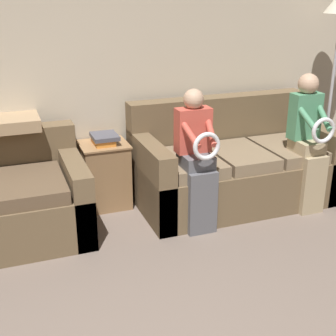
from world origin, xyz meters
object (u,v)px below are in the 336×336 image
at_px(throw_pillow, 11,122).
at_px(book_stack, 104,139).
at_px(couch_main, 232,167).
at_px(child_left_seated, 197,155).
at_px(side_shelf, 105,174).
at_px(child_right_seated, 309,136).

bearing_deg(throw_pillow, book_stack, -4.39).
height_order(couch_main, child_left_seated, child_left_seated).
xyz_separation_m(couch_main, side_shelf, (-1.17, 0.28, -0.02)).
distance_m(couch_main, child_left_seated, 0.75).
xyz_separation_m(couch_main, book_stack, (-1.16, 0.27, 0.33)).
relative_size(child_right_seated, side_shelf, 2.02).
height_order(child_right_seated, throw_pillow, child_right_seated).
distance_m(side_shelf, book_stack, 0.34).
height_order(child_left_seated, book_stack, child_left_seated).
relative_size(child_left_seated, throw_pillow, 2.56).
distance_m(child_right_seated, book_stack, 1.83).
height_order(child_left_seated, child_right_seated, child_right_seated).
xyz_separation_m(child_left_seated, side_shelf, (-0.62, 0.68, -0.34)).
relative_size(child_right_seated, throw_pillow, 2.69).
bearing_deg(side_shelf, throw_pillow, 176.17).
height_order(side_shelf, throw_pillow, throw_pillow).
height_order(child_left_seated, throw_pillow, child_left_seated).
distance_m(child_left_seated, child_right_seated, 1.09).
height_order(couch_main, throw_pillow, couch_main).
bearing_deg(throw_pillow, child_right_seated, -16.35).
relative_size(couch_main, child_left_seated, 1.55).
distance_m(child_left_seated, side_shelf, 0.98).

